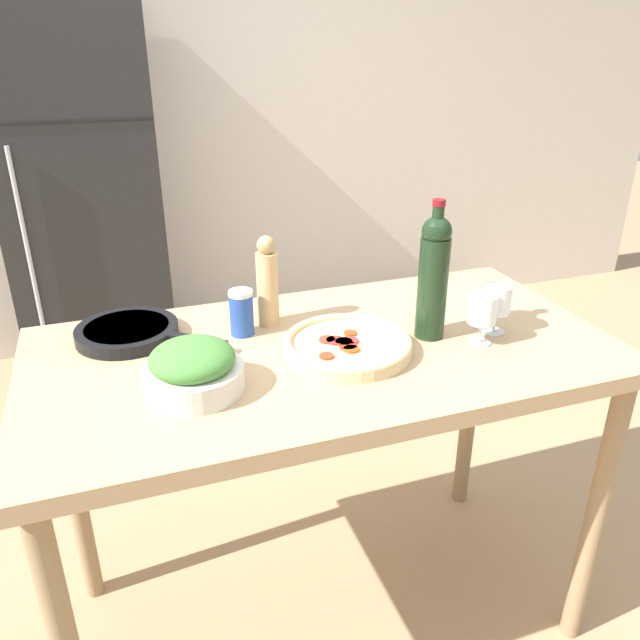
{
  "coord_description": "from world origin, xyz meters",
  "views": [
    {
      "loc": [
        -0.49,
        -1.34,
        1.67
      ],
      "look_at": [
        0.0,
        0.04,
        1.0
      ],
      "focal_mm": 35.0,
      "sensor_mm": 36.0,
      "label": 1
    }
  ],
  "objects_px": {
    "wine_glass_near": "(483,312)",
    "salt_canister": "(241,313)",
    "wine_bottle": "(433,275)",
    "cast_iron_skillet": "(128,332)",
    "wine_glass_far": "(497,302)",
    "pepper_mill": "(267,283)",
    "refrigerator": "(83,202)",
    "salad_bowl": "(193,369)",
    "homemade_pizza": "(347,345)"
  },
  "relations": [
    {
      "from": "refrigerator",
      "to": "homemade_pizza",
      "type": "xyz_separation_m",
      "value": [
        0.62,
        -1.92,
        0.03
      ]
    },
    {
      "from": "wine_glass_near",
      "to": "wine_glass_far",
      "type": "height_order",
      "value": "same"
    },
    {
      "from": "wine_glass_far",
      "to": "salt_canister",
      "type": "xyz_separation_m",
      "value": [
        -0.64,
        0.22,
        -0.03
      ]
    },
    {
      "from": "salad_bowl",
      "to": "salt_canister",
      "type": "relative_size",
      "value": 1.81
    },
    {
      "from": "wine_bottle",
      "to": "wine_glass_far",
      "type": "xyz_separation_m",
      "value": [
        0.17,
        -0.04,
        -0.08
      ]
    },
    {
      "from": "wine_glass_near",
      "to": "pepper_mill",
      "type": "bearing_deg",
      "value": 148.33
    },
    {
      "from": "homemade_pizza",
      "to": "refrigerator",
      "type": "bearing_deg",
      "value": 107.98
    },
    {
      "from": "refrigerator",
      "to": "wine_bottle",
      "type": "height_order",
      "value": "refrigerator"
    },
    {
      "from": "wine_bottle",
      "to": "salad_bowl",
      "type": "bearing_deg",
      "value": -173.19
    },
    {
      "from": "wine_glass_near",
      "to": "pepper_mill",
      "type": "relative_size",
      "value": 0.53
    },
    {
      "from": "salad_bowl",
      "to": "cast_iron_skillet",
      "type": "height_order",
      "value": "salad_bowl"
    },
    {
      "from": "salad_bowl",
      "to": "cast_iron_skillet",
      "type": "relative_size",
      "value": 0.61
    },
    {
      "from": "wine_bottle",
      "to": "wine_glass_far",
      "type": "bearing_deg",
      "value": -13.01
    },
    {
      "from": "refrigerator",
      "to": "pepper_mill",
      "type": "height_order",
      "value": "refrigerator"
    },
    {
      "from": "pepper_mill",
      "to": "wine_bottle",
      "type": "bearing_deg",
      "value": -29.35
    },
    {
      "from": "refrigerator",
      "to": "wine_bottle",
      "type": "distance_m",
      "value": 2.1
    },
    {
      "from": "wine_bottle",
      "to": "homemade_pizza",
      "type": "distance_m",
      "value": 0.28
    },
    {
      "from": "cast_iron_skillet",
      "to": "salt_canister",
      "type": "bearing_deg",
      "value": -14.87
    },
    {
      "from": "pepper_mill",
      "to": "homemade_pizza",
      "type": "xyz_separation_m",
      "value": [
        0.14,
        -0.23,
        -0.1
      ]
    },
    {
      "from": "wine_glass_far",
      "to": "pepper_mill",
      "type": "height_order",
      "value": "pepper_mill"
    },
    {
      "from": "homemade_pizza",
      "to": "wine_glass_near",
      "type": "bearing_deg",
      "value": -11.15
    },
    {
      "from": "homemade_pizza",
      "to": "salad_bowl",
      "type": "bearing_deg",
      "value": -171.43
    },
    {
      "from": "wine_glass_near",
      "to": "cast_iron_skillet",
      "type": "height_order",
      "value": "wine_glass_near"
    },
    {
      "from": "wine_glass_far",
      "to": "salt_canister",
      "type": "bearing_deg",
      "value": 161.4
    },
    {
      "from": "wine_glass_near",
      "to": "pepper_mill",
      "type": "xyz_separation_m",
      "value": [
        -0.48,
        0.3,
        0.03
      ]
    },
    {
      "from": "wine_glass_far",
      "to": "salad_bowl",
      "type": "relative_size",
      "value": 0.6
    },
    {
      "from": "wine_glass_near",
      "to": "salt_canister",
      "type": "bearing_deg",
      "value": 155.5
    },
    {
      "from": "wine_bottle",
      "to": "cast_iron_skillet",
      "type": "bearing_deg",
      "value": 161.55
    },
    {
      "from": "wine_bottle",
      "to": "wine_glass_near",
      "type": "bearing_deg",
      "value": -39.39
    },
    {
      "from": "wine_bottle",
      "to": "wine_glass_far",
      "type": "distance_m",
      "value": 0.2
    },
    {
      "from": "wine_bottle",
      "to": "cast_iron_skillet",
      "type": "height_order",
      "value": "wine_bottle"
    },
    {
      "from": "wine_bottle",
      "to": "salad_bowl",
      "type": "height_order",
      "value": "wine_bottle"
    },
    {
      "from": "wine_bottle",
      "to": "wine_glass_far",
      "type": "height_order",
      "value": "wine_bottle"
    },
    {
      "from": "cast_iron_skillet",
      "to": "pepper_mill",
      "type": "bearing_deg",
      "value": -5.66
    },
    {
      "from": "salad_bowl",
      "to": "cast_iron_skillet",
      "type": "bearing_deg",
      "value": 110.41
    },
    {
      "from": "salt_canister",
      "to": "wine_glass_far",
      "type": "bearing_deg",
      "value": -18.6
    },
    {
      "from": "wine_bottle",
      "to": "pepper_mill",
      "type": "bearing_deg",
      "value": 150.65
    },
    {
      "from": "salt_canister",
      "to": "cast_iron_skillet",
      "type": "bearing_deg",
      "value": 165.13
    },
    {
      "from": "refrigerator",
      "to": "wine_glass_near",
      "type": "xyz_separation_m",
      "value": [
        0.97,
        -1.99,
        0.1
      ]
    },
    {
      "from": "wine_bottle",
      "to": "pepper_mill",
      "type": "height_order",
      "value": "wine_bottle"
    },
    {
      "from": "wine_glass_far",
      "to": "pepper_mill",
      "type": "xyz_separation_m",
      "value": [
        -0.56,
        0.25,
        0.03
      ]
    },
    {
      "from": "refrigerator",
      "to": "wine_glass_far",
      "type": "xyz_separation_m",
      "value": [
        1.04,
        -1.95,
        0.1
      ]
    },
    {
      "from": "wine_glass_near",
      "to": "wine_glass_far",
      "type": "distance_m",
      "value": 0.08
    },
    {
      "from": "refrigerator",
      "to": "pepper_mill",
      "type": "relative_size",
      "value": 7.39
    },
    {
      "from": "wine_bottle",
      "to": "cast_iron_skillet",
      "type": "xyz_separation_m",
      "value": [
        -0.75,
        0.25,
        -0.15
      ]
    },
    {
      "from": "cast_iron_skillet",
      "to": "salad_bowl",
      "type": "bearing_deg",
      "value": -69.59
    },
    {
      "from": "wine_glass_far",
      "to": "homemade_pizza",
      "type": "distance_m",
      "value": 0.42
    },
    {
      "from": "cast_iron_skillet",
      "to": "refrigerator",
      "type": "bearing_deg",
      "value": 93.79
    },
    {
      "from": "salad_bowl",
      "to": "homemade_pizza",
      "type": "height_order",
      "value": "salad_bowl"
    },
    {
      "from": "wine_glass_far",
      "to": "salt_canister",
      "type": "distance_m",
      "value": 0.67
    }
  ]
}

